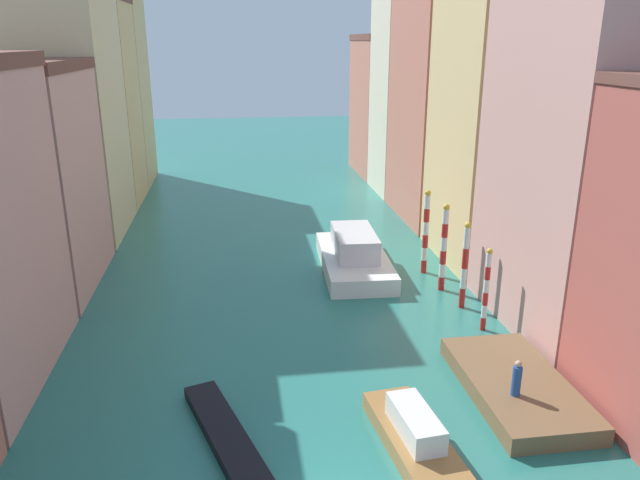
# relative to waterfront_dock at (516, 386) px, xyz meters

# --- Properties ---
(ground_plane) EXTENTS (154.00, 154.00, 0.00)m
(ground_plane) POSITION_rel_waterfront_dock_xyz_m (-8.59, 18.56, -0.38)
(ground_plane) COLOR #28756B
(building_left_2) EXTENTS (7.57, 10.25, 12.88)m
(building_left_2) POSITION_rel_waterfront_dock_xyz_m (-23.12, 15.17, 6.07)
(building_left_2) COLOR tan
(building_left_2) RESTS_ON ground
(building_left_3) EXTENTS (7.57, 10.07, 21.66)m
(building_left_3) POSITION_rel_waterfront_dock_xyz_m (-23.12, 25.69, 10.46)
(building_left_3) COLOR beige
(building_left_3) RESTS_ON ground
(building_left_4) EXTENTS (7.57, 7.96, 17.62)m
(building_left_4) POSITION_rel_waterfront_dock_xyz_m (-23.12, 34.76, 8.45)
(building_left_4) COLOR #DBB77A
(building_left_4) RESTS_ON ground
(building_left_5) EXTENTS (7.57, 7.95, 19.53)m
(building_left_5) POSITION_rel_waterfront_dock_xyz_m (-23.12, 42.74, 9.40)
(building_left_5) COLOR #DBB77A
(building_left_5) RESTS_ON ground
(building_right_1) EXTENTS (7.57, 10.33, 22.01)m
(building_right_1) POSITION_rel_waterfront_dock_xyz_m (5.94, 6.10, 10.64)
(building_right_1) COLOR tan
(building_right_1) RESTS_ON ground
(building_right_2) EXTENTS (7.57, 8.99, 19.37)m
(building_right_2) POSITION_rel_waterfront_dock_xyz_m (5.94, 15.99, 9.31)
(building_right_2) COLOR #DBB77A
(building_right_2) RESTS_ON ground
(building_right_3) EXTENTS (7.57, 10.55, 18.75)m
(building_right_3) POSITION_rel_waterfront_dock_xyz_m (5.94, 26.05, 9.01)
(building_right_3) COLOR #C6705B
(building_right_3) RESTS_ON ground
(building_right_4) EXTENTS (7.57, 7.45, 19.39)m
(building_right_4) POSITION_rel_waterfront_dock_xyz_m (5.94, 35.03, 9.33)
(building_right_4) COLOR beige
(building_right_4) RESTS_ON ground
(building_right_5) EXTENTS (7.57, 10.34, 14.45)m
(building_right_5) POSITION_rel_waterfront_dock_xyz_m (5.94, 43.89, 6.86)
(building_right_5) COLOR #C6705B
(building_right_5) RESTS_ON ground
(waterfront_dock) EXTENTS (3.85, 7.50, 0.76)m
(waterfront_dock) POSITION_rel_waterfront_dock_xyz_m (0.00, 0.00, 0.00)
(waterfront_dock) COLOR brown
(waterfront_dock) RESTS_ON ground
(person_on_dock) EXTENTS (0.36, 0.36, 1.48)m
(person_on_dock) POSITION_rel_waterfront_dock_xyz_m (-0.62, -1.15, 1.07)
(person_on_dock) COLOR #234C93
(person_on_dock) RESTS_ON waterfront_dock
(mooring_pole_0) EXTENTS (0.29, 0.29, 4.33)m
(mooring_pole_0) POSITION_rel_waterfront_dock_xyz_m (0.98, 5.75, 1.83)
(mooring_pole_0) COLOR red
(mooring_pole_0) RESTS_ON ground
(mooring_pole_1) EXTENTS (0.35, 0.35, 4.84)m
(mooring_pole_1) POSITION_rel_waterfront_dock_xyz_m (0.89, 8.48, 2.09)
(mooring_pole_1) COLOR red
(mooring_pole_1) RESTS_ON ground
(mooring_pole_2) EXTENTS (0.39, 0.39, 5.18)m
(mooring_pole_2) POSITION_rel_waterfront_dock_xyz_m (0.58, 10.98, 2.27)
(mooring_pole_2) COLOR red
(mooring_pole_2) RESTS_ON ground
(mooring_pole_3) EXTENTS (0.39, 0.39, 5.32)m
(mooring_pole_3) POSITION_rel_waterfront_dock_xyz_m (0.41, 13.80, 2.34)
(mooring_pole_3) COLOR red
(mooring_pole_3) RESTS_ON ground
(vaporetto_white) EXTENTS (4.37, 9.35, 2.53)m
(vaporetto_white) POSITION_rel_waterfront_dock_xyz_m (-3.81, 14.93, 0.55)
(vaporetto_white) COLOR white
(vaporetto_white) RESTS_ON ground
(gondola_black) EXTENTS (4.31, 9.74, 0.46)m
(gondola_black) POSITION_rel_waterfront_dock_xyz_m (-11.30, -2.81, -0.15)
(gondola_black) COLOR black
(gondola_black) RESTS_ON ground
(motorboat_0) EXTENTS (2.55, 6.01, 1.55)m
(motorboat_0) POSITION_rel_waterfront_dock_xyz_m (-5.13, -2.80, 0.17)
(motorboat_0) COLOR olive
(motorboat_0) RESTS_ON ground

